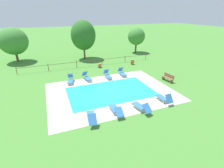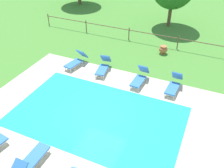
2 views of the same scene
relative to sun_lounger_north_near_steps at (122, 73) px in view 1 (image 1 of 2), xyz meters
The scene contains 19 objects.
ground_plane 4.88m from the sun_lounger_north_near_steps, 128.72° to the right, with size 160.00×160.00×0.00m, color #478433.
pool_deck_paving 4.88m from the sun_lounger_north_near_steps, 128.72° to the right, with size 12.59×9.20×0.01m, color beige.
swimming_pool_water 4.88m from the sun_lounger_north_near_steps, 128.72° to the right, with size 8.65×5.25×0.01m, color #23A8C1.
pool_coping_rim 4.88m from the sun_lounger_north_near_steps, 128.72° to the right, with size 9.13×5.73×0.01m.
sun_lounger_north_near_steps is the anchor object (origin of this frame).
sun_lounger_north_mid 10.05m from the sun_lounger_north_near_steps, 128.15° to the right, with size 0.86×1.98×0.93m.
sun_lounger_north_far 4.60m from the sun_lounger_north_near_steps, behind, with size 0.90×1.92×1.00m.
sun_lounger_north_end 8.26m from the sun_lounger_north_near_steps, 103.83° to the right, with size 0.93×2.04×0.88m.
sun_lounger_south_near_corner 6.58m from the sun_lounger_north_near_steps, behind, with size 0.94×1.95×0.98m.
sun_lounger_south_mid 7.57m from the sun_lounger_north_near_steps, 84.65° to the right, with size 0.70×1.86×1.01m.
sun_lounger_south_far 2.04m from the sun_lounger_north_near_steps, behind, with size 0.67×1.86×1.00m.
sun_lounger_south_end 8.62m from the sun_lounger_north_near_steps, 118.37° to the right, with size 0.60×2.02×0.80m.
wooden_bench_lawn_side 5.62m from the sun_lounger_north_near_steps, 40.90° to the right, with size 0.64×1.54×0.87m.
terracotta_urn_near_fence 4.56m from the sun_lounger_north_near_steps, 112.08° to the left, with size 0.62×0.62×0.61m.
terracotta_urn_by_tree 5.19m from the sun_lounger_north_near_steps, 47.82° to the left, with size 0.59×0.59×0.73m.
perimeter_fence 6.13m from the sun_lounger_north_near_steps, 118.19° to the left, with size 19.65×0.08×1.05m.
tree_far_west 18.09m from the sun_lounger_north_near_steps, 137.94° to the left, with size 4.35×4.35×5.39m.
tree_west_mid 10.70m from the sun_lounger_north_near_steps, 105.27° to the left, with size 4.03×4.03×6.36m.
tree_centre 13.54m from the sun_lounger_north_near_steps, 53.73° to the left, with size 3.29×3.29×4.76m.
Camera 1 is at (-5.53, -14.32, 7.69)m, focal length 26.55 mm.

